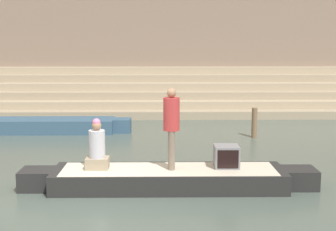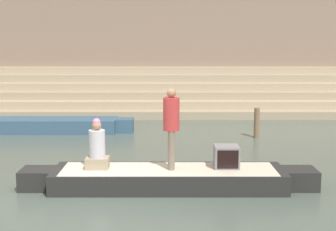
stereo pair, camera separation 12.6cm
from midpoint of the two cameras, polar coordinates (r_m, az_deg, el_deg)
ground_plane at (r=9.34m, az=-9.59°, el=-9.45°), size 120.00×120.00×0.00m
ghat_steps at (r=19.89m, az=-4.86°, el=2.42°), size 36.00×3.66×1.81m
back_wall at (r=21.69m, az=-4.62°, el=11.78°), size 34.20×1.28×8.01m
rowboat_main at (r=9.52m, az=-0.29°, el=-7.61°), size 5.96×1.28×0.40m
person_standing at (r=9.29m, az=0.03°, el=-0.89°), size 0.32×0.32×1.63m
person_rowing at (r=9.51m, az=-9.02°, el=-4.02°), size 0.45×0.36×1.03m
tv_set at (r=9.62m, az=6.76°, el=-4.97°), size 0.50×0.49×0.45m
moored_boat_shore at (r=15.71m, az=-14.13°, el=-1.14°), size 5.11×1.09×0.44m
mooring_post at (r=14.58m, az=10.24°, el=-0.87°), size 0.17×0.17×0.93m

